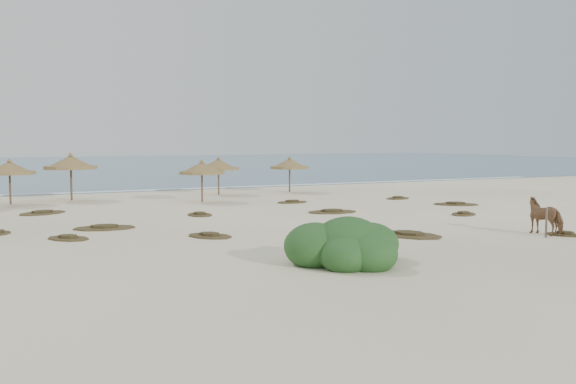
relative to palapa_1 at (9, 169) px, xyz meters
name	(u,v)px	position (x,y,z in m)	size (l,w,h in m)	color
ground	(377,235)	(12.05, -19.26, -2.07)	(160.00, 160.00, 0.00)	#FAEDCD
ocean	(79,165)	(12.05, 55.74, -2.06)	(200.00, 100.00, 0.01)	#265474
foam_line	(180,189)	(12.05, 6.74, -2.06)	(70.00, 0.60, 0.01)	white
palapa_1	(9,169)	(0.00, 0.00, 0.00)	(3.72, 3.72, 2.67)	brown
palapa_2	(71,163)	(3.50, 1.05, 0.22)	(3.82, 3.82, 2.95)	brown
palapa_3	(202,169)	(10.33, -3.45, -0.08)	(3.10, 3.10, 2.56)	brown
palapa_4	(218,165)	(13.00, 0.91, -0.06)	(3.51, 3.51, 2.59)	brown
palapa_5	(290,164)	(18.16, 0.50, -0.09)	(3.48, 3.48, 2.55)	brown
horse	(546,216)	(18.18, -21.97, -1.34)	(0.78, 1.71, 1.45)	brown
fence_post_near	(546,223)	(17.51, -22.58, -1.49)	(0.09, 0.09, 1.15)	brown
bush	(348,246)	(7.99, -23.68, -1.52)	(3.71, 3.27, 1.66)	#285826
scrub_0	(68,238)	(1.16, -14.91, -2.02)	(1.96, 2.12, 0.16)	#4D3C22
scrub_1	(104,227)	(2.92, -12.60, -2.02)	(2.78, 2.06, 0.16)	#4D3C22
scrub_2	(210,235)	(6.10, -16.69, -2.02)	(2.03, 2.30, 0.16)	#4D3C22
scrub_3	(332,211)	(14.47, -11.70, -2.02)	(2.78, 1.99, 0.16)	#4D3C22
scrub_4	(463,214)	(19.80, -15.47, -2.02)	(2.09, 1.94, 0.16)	#4D3C22
scrub_5	(456,204)	(22.76, -11.51, -2.02)	(2.99, 2.79, 0.16)	#4D3C22
scrub_6	(42,213)	(1.16, -5.65, -2.02)	(2.97, 2.68, 0.16)	#4D3C22
scrub_7	(292,202)	(14.94, -6.26, -2.02)	(2.08, 1.49, 0.16)	#4D3C22
scrub_9	(409,234)	(13.12, -19.88, -2.02)	(2.64, 3.18, 0.16)	#4D3C22
scrub_10	(398,198)	(22.02, -7.02, -2.02)	(2.16, 1.80, 0.16)	#4D3C22
scrub_11	(327,236)	(10.04, -18.89, -2.02)	(1.81, 2.24, 0.16)	#4D3C22
scrub_12	(565,234)	(18.62, -22.52, -2.02)	(1.59, 1.72, 0.16)	#4D3C22
scrub_13	(200,214)	(8.01, -9.87, -2.02)	(1.33, 1.89, 0.16)	#4D3C22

